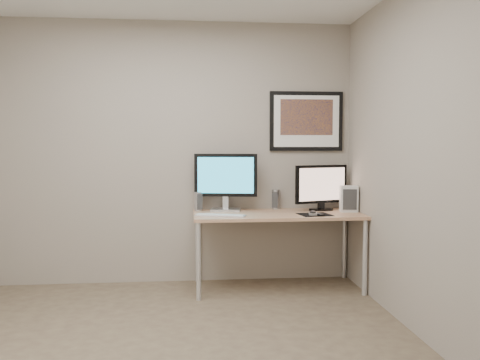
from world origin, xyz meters
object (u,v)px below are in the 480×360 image
(keyboard, at_px, (220,215))
(monitor_large, at_px, (226,179))
(speaker_left, at_px, (198,202))
(fan_unit, at_px, (349,199))
(framed_art, at_px, (306,121))
(speaker_right, at_px, (276,199))
(monitor_tv, at_px, (321,186))
(desk, at_px, (277,220))

(keyboard, bearing_deg, monitor_large, 97.81)
(speaker_left, height_order, fan_unit, fan_unit)
(framed_art, distance_m, speaker_right, 0.85)
(monitor_tv, height_order, speaker_left, monitor_tv)
(desk, relative_size, keyboard, 3.43)
(monitor_large, height_order, monitor_tv, monitor_large)
(framed_art, height_order, fan_unit, framed_art)
(framed_art, xyz_separation_m, keyboard, (-0.91, -0.50, -0.88))
(monitor_tv, bearing_deg, desk, 178.36)
(keyboard, relative_size, fan_unit, 1.84)
(speaker_left, bearing_deg, fan_unit, -30.63)
(monitor_tv, xyz_separation_m, fan_unit, (0.24, -0.12, -0.11))
(desk, distance_m, monitor_large, 0.65)
(monitor_large, bearing_deg, framed_art, 18.77)
(desk, relative_size, monitor_large, 2.60)
(desk, bearing_deg, speaker_left, 163.20)
(monitor_large, height_order, speaker_left, monitor_large)
(desk, bearing_deg, fan_unit, 2.00)
(keyboard, distance_m, fan_unit, 1.28)
(desk, xyz_separation_m, monitor_tv, (0.46, 0.14, 0.31))
(monitor_tv, height_order, fan_unit, monitor_tv)
(desk, xyz_separation_m, fan_unit, (0.71, 0.02, 0.19))
(framed_art, xyz_separation_m, monitor_tv, (0.11, -0.19, -0.65))
(monitor_large, xyz_separation_m, keyboard, (-0.08, -0.37, -0.30))
(speaker_left, distance_m, fan_unit, 1.47)
(monitor_large, distance_m, speaker_left, 0.35)
(speaker_right, relative_size, fan_unit, 0.77)
(speaker_right, bearing_deg, desk, -75.58)
(speaker_right, bearing_deg, framed_art, 26.45)
(speaker_right, bearing_deg, fan_unit, -1.43)
(speaker_left, bearing_deg, speaker_right, -17.39)
(framed_art, distance_m, monitor_large, 1.02)
(framed_art, bearing_deg, keyboard, -151.36)
(fan_unit, bearing_deg, speaker_right, 165.75)
(desk, distance_m, keyboard, 0.58)
(speaker_left, xyz_separation_m, fan_unit, (1.46, -0.20, 0.03))
(desk, height_order, speaker_left, speaker_left)
(speaker_left, distance_m, keyboard, 0.45)
(monitor_large, height_order, keyboard, monitor_large)
(desk, height_order, keyboard, keyboard)
(monitor_large, distance_m, speaker_right, 0.57)
(monitor_large, xyz_separation_m, monitor_tv, (0.94, -0.07, -0.07))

